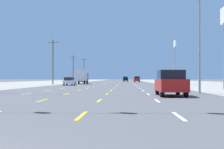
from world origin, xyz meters
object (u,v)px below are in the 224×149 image
at_px(suv_far_right_nearest, 171,83).
at_px(pole_sign_right_row_2, 175,51).
at_px(box_truck_far_left_mid, 81,76).
at_px(pole_sign_right_row_1, 224,26).
at_px(hatchback_far_left_near, 69,81).
at_px(suv_far_right_midfar, 137,79).
at_px(streetlight_right_row_0, 194,35).
at_px(suv_inner_right_far, 125,79).

bearing_deg(suv_far_right_nearest, pole_sign_right_row_2, 80.44).
bearing_deg(box_truck_far_left_mid, pole_sign_right_row_1, -55.01).
xyz_separation_m(hatchback_far_left_near, suv_far_right_midfar, (14.32, 48.25, 0.24)).
height_order(pole_sign_right_row_1, streetlight_right_row_0, pole_sign_right_row_1).
bearing_deg(hatchback_far_left_near, suv_far_right_nearest, -66.94).
bearing_deg(suv_inner_right_far, box_truck_far_left_mid, -101.55).
bearing_deg(pole_sign_right_row_2, suv_far_right_nearest, -99.56).
distance_m(suv_far_right_nearest, box_truck_far_left_mid, 49.13).
distance_m(suv_far_right_midfar, streetlight_right_row_0, 76.52).
xyz_separation_m(suv_far_right_nearest, suv_far_right_midfar, (0.35, 81.06, 0.00)).
xyz_separation_m(box_truck_far_left_mid, suv_far_right_midfar, (14.16, 33.92, -0.81)).
distance_m(suv_inner_right_far, pole_sign_right_row_1, 83.69).
relative_size(suv_far_right_midfar, streetlight_right_row_0, 0.54).
relative_size(suv_inner_right_far, streetlight_right_row_0, 0.54).
bearing_deg(streetlight_right_row_0, suv_inner_right_far, 93.92).
height_order(suv_inner_right_far, streetlight_right_row_0, streetlight_right_row_0).
height_order(hatchback_far_left_near, suv_inner_right_far, suv_inner_right_far).
distance_m(hatchback_far_left_near, suv_inner_right_far, 65.39).
bearing_deg(hatchback_far_left_near, box_truck_far_left_mid, 89.35).
bearing_deg(pole_sign_right_row_1, streetlight_right_row_0, -120.47).
distance_m(suv_far_right_midfar, pole_sign_right_row_2, 40.27).
bearing_deg(box_truck_far_left_mid, suv_far_right_nearest, -73.68).
bearing_deg(suv_inner_right_far, pole_sign_right_row_2, -79.20).
height_order(pole_sign_right_row_1, pole_sign_right_row_2, pole_sign_right_row_1).
bearing_deg(hatchback_far_left_near, streetlight_right_row_0, -59.17).
distance_m(suv_far_right_nearest, hatchback_far_left_near, 35.65).
xyz_separation_m(hatchback_far_left_near, box_truck_far_left_mid, (0.16, 14.34, 1.05)).
bearing_deg(suv_inner_right_far, streetlight_right_row_0, -86.08).
height_order(suv_far_right_nearest, streetlight_right_row_0, streetlight_right_row_0).
bearing_deg(pole_sign_right_row_1, suv_far_right_nearest, -120.59).
height_order(hatchback_far_left_near, pole_sign_right_row_1, pole_sign_right_row_1).
bearing_deg(suv_far_right_nearest, streetlight_right_row_0, 59.15).
bearing_deg(pole_sign_right_row_1, pole_sign_right_row_2, 93.69).
relative_size(pole_sign_right_row_2, streetlight_right_row_0, 1.03).
bearing_deg(suv_far_right_nearest, suv_inner_right_far, 92.09).
xyz_separation_m(suv_inner_right_far, pole_sign_right_row_1, (12.33, -82.49, 6.81)).
relative_size(suv_far_right_nearest, suv_inner_right_far, 1.00).
xyz_separation_m(pole_sign_right_row_1, streetlight_right_row_0, (-5.98, -10.16, -2.45)).
relative_size(hatchback_far_left_near, pole_sign_right_row_2, 0.41).
bearing_deg(box_truck_far_left_mid, suv_far_right_midfar, 67.34).
bearing_deg(hatchback_far_left_near, pole_sign_right_row_1, -38.25).
height_order(suv_far_right_midfar, pole_sign_right_row_2, pole_sign_right_row_2).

